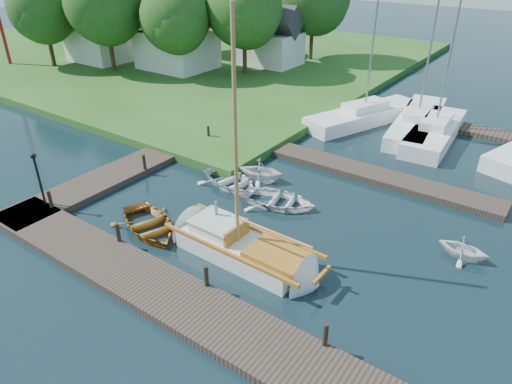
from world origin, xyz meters
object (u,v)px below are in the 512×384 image
Objects in this scene: mooring_post_4 at (144,162)px; tender_a at (231,179)px; tender_d at (465,246)px; tree_2 at (175,17)px; tree_1 at (105,3)px; mooring_post_3 at (325,335)px; marina_boat_1 at (417,121)px; mooring_post_0 at (50,199)px; mooring_post_2 at (206,276)px; house_b at (100,36)px; lamp_post at (37,172)px; dinghy at (148,222)px; tree_0 at (43,7)px; tree_3 at (245,8)px; mooring_post_1 at (118,232)px; marina_boat_2 at (435,131)px; house_a at (176,40)px; tender_c at (278,198)px; mooring_post_5 at (208,133)px; marina_boat_0 at (364,114)px; tender_b at (262,169)px; sailboat at (246,251)px; house_c at (271,41)px.

mooring_post_4 reaches higher than tender_a.
tender_d is 0.24× the size of tree_2.
tree_1 is 1.18× the size of tree_2.
mooring_post_3 is 7.45m from tender_d.
mooring_post_0 is at bearing 145.78° from marina_boat_1.
house_b is at bearing 147.22° from mooring_post_2.
lamp_post is 0.25× the size of marina_boat_1.
marina_boat_1 is (5.22, 18.04, 0.18)m from dinghy.
tree_1 is at bearing 18.44° from tree_0.
tree_2 is at bearing 141.56° from mooring_post_3.
tree_1 reaches higher than tree_3.
mooring_post_3 reaches higher than tender_d.
mooring_post_0 is 0.33× the size of lamp_post.
mooring_post_0 is 4.50m from mooring_post_1.
marina_boat_2 is 1.38× the size of tree_2.
house_a reaches higher than mooring_post_2.
house_b reaches higher than tender_c.
tree_1 is (-17.00, 7.05, 5.39)m from mooring_post_5.
mooring_post_4 is at bearing 139.84° from marina_boat_1.
house_b is at bearing 110.17° from marina_boat_0.
marina_boat_2 is (11.68, 18.40, -1.30)m from lamp_post.
mooring_post_2 reaches higher than dinghy.
marina_boat_1 is at bearing 27.46° from tender_d.
tender_b is 0.27× the size of tree_3.
tender_d is at bearing -11.72° from tree_0.
mooring_post_4 is at bearing 88.88° from tender_c.
tree_0 is at bearing 156.40° from mooring_post_4.
marina_boat_0 is (-9.13, 11.61, 0.08)m from tender_d.
lamp_post is 26.90m from tree_0.
mooring_post_4 is (-4.00, 5.00, 0.00)m from mooring_post_1.
lamp_post is at bearing -95.71° from mooring_post_5.
sailboat is 5.25× the size of tender_d.
tree_0 is (-10.00, -5.95, 2.57)m from house_a.
mooring_post_0 is 0.09× the size of tree_1.
marina_boat_1 reaches higher than tender_d.
marina_boat_2 reaches higher than house_a.
lamp_post is 1.30× the size of tender_d.
tender_a is at bearing 53.80° from mooring_post_0.
tender_a is (-4.11, 4.31, 0.01)m from sailboat.
mooring_post_4 is 0.23× the size of tender_c.
lamp_post is at bearing 115.96° from tender_d.
tree_3 is at bearing 18.85° from house_a.
tender_d is (15.63, 7.14, -0.21)m from mooring_post_0.
marina_boat_1 is (1.97, 13.18, 0.20)m from tender_c.
tender_c is 0.60× the size of house_b.
tender_c is 12.51m from marina_boat_2.
marina_boat_1 is at bearing 74.98° from mooring_post_1.
tree_1 reaches higher than house_a.
mooring_post_0 is 0.15× the size of house_c.
sailboat is 1.26× the size of tree_2.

